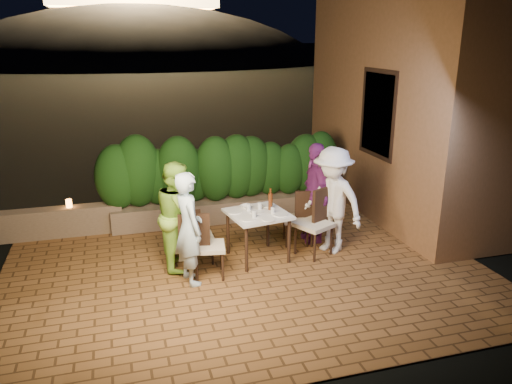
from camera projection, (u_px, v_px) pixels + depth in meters
name	position (u px, v px, depth m)	size (l,w,h in m)	color
ground	(248.00, 275.00, 7.30)	(400.00, 400.00, 0.00)	black
terrace_floor	(240.00, 264.00, 7.77)	(7.00, 6.00, 0.15)	brown
building_wall	(405.00, 81.00, 9.33)	(1.60, 5.00, 5.00)	#93603A
window_pane	(379.00, 114.00, 8.81)	(0.08, 1.00, 1.40)	black
window_frame	(379.00, 114.00, 8.81)	(0.06, 1.15, 1.55)	black
planter	(226.00, 209.00, 9.39)	(4.20, 0.55, 0.40)	brown
hedge	(226.00, 170.00, 9.17)	(4.00, 0.70, 1.10)	#13370F
parapet	(56.00, 222.00, 8.58)	(2.20, 0.30, 0.50)	brown
hill	(140.00, 95.00, 63.99)	(52.00, 40.00, 22.00)	black
dining_table	(258.00, 236.00, 7.69)	(0.86, 0.86, 0.75)	white
plate_nw	(248.00, 219.00, 7.30)	(0.22, 0.22, 0.01)	white
plate_sw	(234.00, 212.00, 7.60)	(0.24, 0.24, 0.01)	white
plate_ne	(280.00, 214.00, 7.48)	(0.23, 0.23, 0.01)	white
plate_se	(268.00, 206.00, 7.88)	(0.20, 0.20, 0.01)	white
plate_centre	(257.00, 212.00, 7.59)	(0.21, 0.21, 0.01)	white
plate_front	(269.00, 219.00, 7.29)	(0.21, 0.21, 0.01)	white
glass_nw	(254.00, 214.00, 7.35)	(0.06, 0.06, 0.11)	silver
glass_sw	(248.00, 207.00, 7.65)	(0.06, 0.06, 0.11)	silver
glass_ne	(273.00, 210.00, 7.53)	(0.06, 0.06, 0.10)	silver
glass_se	(260.00, 206.00, 7.71)	(0.06, 0.06, 0.11)	silver
beer_bottle	(270.00, 199.00, 7.66)	(0.07, 0.07, 0.34)	#52240D
bowl	(246.00, 206.00, 7.79)	(0.17, 0.17, 0.04)	white
chair_left_front	(209.00, 245.00, 7.08)	(0.44, 0.44, 0.96)	black
chair_left_back	(200.00, 236.00, 7.56)	(0.39, 0.39, 0.84)	black
chair_right_front	(314.00, 223.00, 7.77)	(0.49, 0.49, 1.06)	black
chair_right_back	(296.00, 217.00, 8.22)	(0.42, 0.42, 0.91)	black
diner_blue	(189.00, 228.00, 6.82)	(0.58, 0.38, 1.60)	silver
diner_green	(178.00, 215.00, 7.31)	(0.78, 0.61, 1.61)	#95D241
diner_white	(332.00, 200.00, 7.81)	(1.10, 0.63, 1.70)	white
diner_purple	(315.00, 193.00, 8.24)	(0.98, 0.41, 1.68)	#7E2A80
parapet_lamp	(69.00, 203.00, 8.55)	(0.10, 0.10, 0.14)	orange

